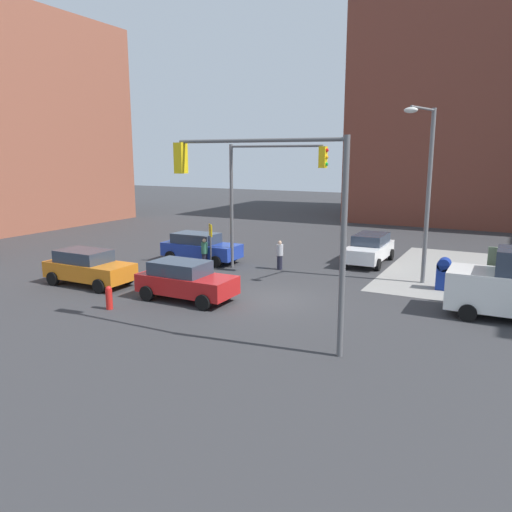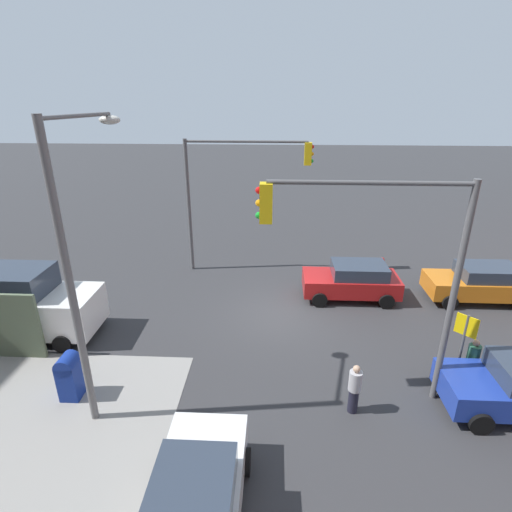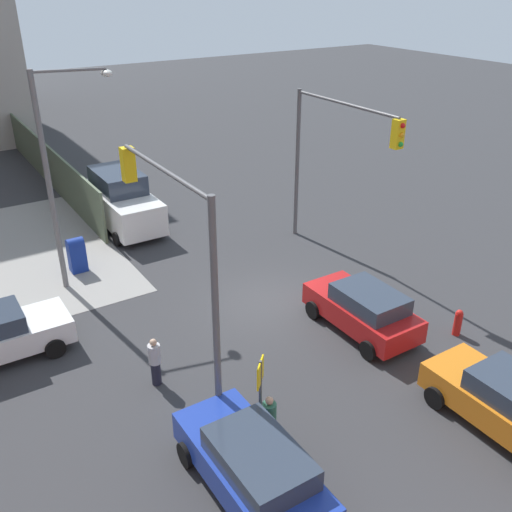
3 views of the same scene
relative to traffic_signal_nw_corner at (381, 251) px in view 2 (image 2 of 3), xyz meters
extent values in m
plane|color=#333335|center=(2.45, -4.50, -4.62)|extent=(120.00, 120.00, 0.00)
cylinder|color=#59595B|center=(-2.05, 0.00, -1.37)|extent=(0.18, 0.18, 6.50)
cylinder|color=#59595B|center=(0.46, 0.00, 1.76)|extent=(5.02, 0.12, 0.12)
cube|color=yellow|center=(2.97, 0.00, 1.23)|extent=(0.32, 0.36, 1.00)
sphere|color=red|center=(3.15, 0.00, 1.55)|extent=(0.18, 0.18, 0.18)
sphere|color=orange|center=(3.15, 0.00, 1.23)|extent=(0.18, 0.18, 0.18)
sphere|color=green|center=(3.15, 0.00, 0.91)|extent=(0.18, 0.18, 0.18)
cylinder|color=#59595B|center=(6.95, -9.00, -1.37)|extent=(0.18, 0.18, 6.50)
cylinder|color=#59595B|center=(4.13, -9.00, 1.76)|extent=(5.65, 0.12, 0.12)
cube|color=yellow|center=(1.31, -9.00, 1.23)|extent=(0.32, 0.36, 1.00)
sphere|color=red|center=(1.13, -9.00, 1.55)|extent=(0.18, 0.18, 0.18)
sphere|color=orange|center=(1.13, -9.00, 1.23)|extent=(0.18, 0.18, 0.18)
sphere|color=green|center=(1.13, -9.00, 0.91)|extent=(0.18, 0.18, 0.18)
cylinder|color=slate|center=(7.65, 1.30, -0.62)|extent=(0.20, 0.20, 8.00)
cylinder|color=slate|center=(7.37, 0.13, 3.28)|extent=(0.65, 2.36, 0.10)
ellipsoid|color=silver|center=(7.10, -1.03, 3.13)|extent=(0.56, 0.36, 0.24)
cylinder|color=#4C4C4C|center=(-2.95, -0.70, -3.42)|extent=(0.08, 0.08, 2.40)
cube|color=yellow|center=(-2.95, -0.70, -2.57)|extent=(0.48, 0.48, 0.64)
cube|color=navy|center=(8.65, 0.50, -4.05)|extent=(0.56, 0.64, 1.15)
cylinder|color=navy|center=(8.65, 0.50, -3.47)|extent=(0.56, 0.64, 0.56)
cylinder|color=red|center=(-2.55, -8.70, -4.22)|extent=(0.26, 0.26, 0.80)
sphere|color=red|center=(-2.55, -8.70, -3.80)|extent=(0.24, 0.24, 0.24)
cylinder|color=black|center=(-2.78, 1.33, -4.30)|extent=(0.64, 0.22, 0.64)
cylinder|color=black|center=(-2.78, -0.47, -4.30)|extent=(0.64, 0.22, 0.64)
cube|color=white|center=(4.23, 4.36, -3.93)|extent=(1.80, 4.48, 0.75)
cube|color=#2D3847|center=(4.23, 4.72, -3.28)|extent=(1.58, 2.51, 0.55)
cylinder|color=black|center=(5.13, 2.83, -4.30)|extent=(0.22, 0.64, 0.64)
cylinder|color=black|center=(3.33, 2.83, -4.30)|extent=(0.22, 0.64, 0.64)
cube|color=#B21919|center=(-0.59, -6.21, -3.93)|extent=(4.10, 1.80, 0.75)
cube|color=#2D3847|center=(-0.92, -6.21, -3.28)|extent=(2.29, 1.58, 0.55)
cylinder|color=black|center=(0.80, -5.31, -4.30)|extent=(0.64, 0.22, 0.64)
cylinder|color=black|center=(0.80, -7.11, -4.30)|extent=(0.64, 0.22, 0.64)
cylinder|color=black|center=(-1.98, -5.31, -4.30)|extent=(0.64, 0.22, 0.64)
cylinder|color=black|center=(-1.98, -7.11, -4.30)|extent=(0.64, 0.22, 0.64)
cube|color=orange|center=(-6.05, -6.26, -3.93)|extent=(4.25, 1.80, 0.75)
cube|color=#2D3847|center=(-6.38, -6.26, -3.28)|extent=(2.38, 1.58, 0.55)
cylinder|color=black|center=(-4.60, -5.36, -4.30)|extent=(0.64, 0.22, 0.64)
cylinder|color=black|center=(-4.60, -7.16, -4.30)|extent=(0.64, 0.22, 0.64)
cylinder|color=black|center=(-7.49, -7.16, -4.30)|extent=(0.64, 0.22, 0.64)
cube|color=white|center=(11.90, -2.70, -3.60)|extent=(5.40, 2.10, 1.40)
cube|color=#2D3847|center=(12.33, -2.70, -2.45)|extent=(3.02, 1.85, 0.90)
cylinder|color=black|center=(10.06, -3.75, -4.30)|extent=(0.64, 0.22, 0.64)
cylinder|color=black|center=(10.06, -1.65, -4.30)|extent=(0.64, 0.22, 0.64)
cylinder|color=#B2B2B7|center=(0.45, 0.70, -3.57)|extent=(0.36, 0.36, 0.60)
sphere|color=tan|center=(0.45, 0.70, -3.17)|extent=(0.20, 0.20, 0.20)
cylinder|color=#1E1E2D|center=(0.45, 0.70, -4.25)|extent=(0.28, 0.28, 0.75)
cylinder|color=#2D664C|center=(-3.35, -0.70, -3.56)|extent=(0.36, 0.36, 0.60)
sphere|color=tan|center=(-3.35, -0.70, -3.16)|extent=(0.21, 0.21, 0.21)
cylinder|color=#1E1E2D|center=(-3.35, -0.70, -4.25)|extent=(0.28, 0.28, 0.76)
camera|label=1|loc=(11.27, -22.70, 1.32)|focal=35.00mm
camera|label=2|loc=(2.74, 9.70, 3.73)|focal=28.00mm
camera|label=3|loc=(-12.28, 5.37, 6.17)|focal=40.00mm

